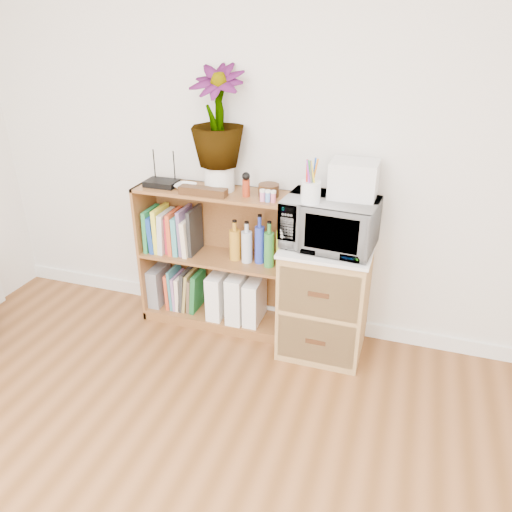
% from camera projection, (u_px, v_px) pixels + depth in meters
% --- Properties ---
extents(skirting_board, '(4.00, 0.02, 0.10)m').
position_uv_depth(skirting_board, '(272.00, 312.00, 3.48)').
color(skirting_board, white).
rests_on(skirting_board, ground).
extents(bookshelf, '(1.00, 0.30, 0.95)m').
position_uv_depth(bookshelf, '(215.00, 259.00, 3.28)').
color(bookshelf, brown).
rests_on(bookshelf, ground).
extents(wicker_unit, '(0.50, 0.45, 0.70)m').
position_uv_depth(wicker_unit, '(325.00, 300.00, 3.06)').
color(wicker_unit, '#9E7542').
rests_on(wicker_unit, ground).
extents(microwave, '(0.54, 0.39, 0.28)m').
position_uv_depth(microwave, '(330.00, 223.00, 2.82)').
color(microwave, silver).
rests_on(microwave, wicker_unit).
extents(pen_cup, '(0.11, 0.11, 0.12)m').
position_uv_depth(pen_cup, '(311.00, 192.00, 2.69)').
color(pen_cup, white).
rests_on(pen_cup, microwave).
extents(small_appliance, '(0.26, 0.21, 0.20)m').
position_uv_depth(small_appliance, '(354.00, 179.00, 2.75)').
color(small_appliance, silver).
rests_on(small_appliance, microwave).
extents(router, '(0.20, 0.14, 0.04)m').
position_uv_depth(router, '(162.00, 183.00, 3.14)').
color(router, black).
rests_on(router, bookshelf).
extents(white_bowl, '(0.13, 0.13, 0.03)m').
position_uv_depth(white_bowl, '(186.00, 187.00, 3.08)').
color(white_bowl, white).
rests_on(white_bowl, bookshelf).
extents(plant_pot, '(0.18, 0.18, 0.16)m').
position_uv_depth(plant_pot, '(219.00, 178.00, 3.04)').
color(plant_pot, silver).
rests_on(plant_pot, bookshelf).
extents(potted_plant, '(0.32, 0.32, 0.58)m').
position_uv_depth(potted_plant, '(217.00, 117.00, 2.88)').
color(potted_plant, '#40752E').
rests_on(potted_plant, plant_pot).
extents(trinket_box, '(0.30, 0.07, 0.05)m').
position_uv_depth(trinket_box, '(203.00, 191.00, 2.98)').
color(trinket_box, '#341E0E').
rests_on(trinket_box, bookshelf).
extents(kokeshi_doll, '(0.04, 0.04, 0.10)m').
position_uv_depth(kokeshi_doll, '(246.00, 188.00, 2.95)').
color(kokeshi_doll, '#9A2C13').
rests_on(kokeshi_doll, bookshelf).
extents(wooden_bowl, '(0.12, 0.12, 0.07)m').
position_uv_depth(wooden_bowl, '(269.00, 190.00, 2.96)').
color(wooden_bowl, '#361A0E').
rests_on(wooden_bowl, bookshelf).
extents(paint_jars, '(0.11, 0.04, 0.06)m').
position_uv_depth(paint_jars, '(268.00, 197.00, 2.87)').
color(paint_jars, pink).
rests_on(paint_jars, bookshelf).
extents(file_box, '(0.08, 0.22, 0.28)m').
position_uv_depth(file_box, '(159.00, 285.00, 3.52)').
color(file_box, slate).
rests_on(file_box, bookshelf).
extents(magazine_holder_left, '(0.10, 0.25, 0.31)m').
position_uv_depth(magazine_holder_left, '(219.00, 293.00, 3.37)').
color(magazine_holder_left, white).
rests_on(magazine_holder_left, bookshelf).
extents(magazine_holder_mid, '(0.10, 0.26, 0.33)m').
position_uv_depth(magazine_holder_mid, '(239.00, 296.00, 3.33)').
color(magazine_holder_mid, white).
rests_on(magazine_holder_mid, bookshelf).
extents(magazine_holder_right, '(0.10, 0.24, 0.30)m').
position_uv_depth(magazine_holder_right, '(255.00, 300.00, 3.30)').
color(magazine_holder_right, white).
rests_on(magazine_holder_right, bookshelf).
extents(cookbooks, '(0.33, 0.20, 0.31)m').
position_uv_depth(cookbooks, '(173.00, 231.00, 3.29)').
color(cookbooks, '#228042').
rests_on(cookbooks, bookshelf).
extents(liquor_bottles, '(0.38, 0.07, 0.31)m').
position_uv_depth(liquor_bottles, '(260.00, 242.00, 3.12)').
color(liquor_bottles, '#C28624').
rests_on(liquor_bottles, bookshelf).
extents(lower_books, '(0.24, 0.19, 0.30)m').
position_uv_depth(lower_books, '(185.00, 289.00, 3.46)').
color(lower_books, '#CB4323').
rests_on(lower_books, bookshelf).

